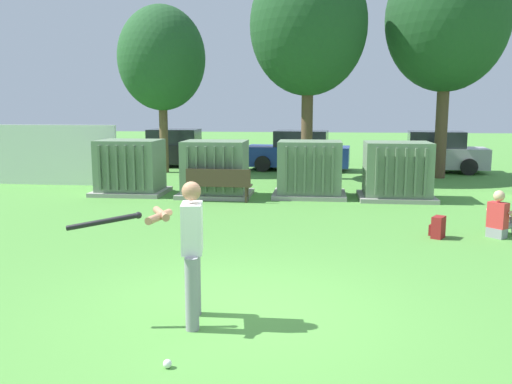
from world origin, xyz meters
name	(u,v)px	position (x,y,z in m)	size (l,w,h in m)	color
ground_plane	(241,311)	(0.00, 0.00, 0.00)	(96.00, 96.00, 0.00)	#51933D
fence_panel	(47,155)	(-8.06, 10.50, 1.00)	(4.80, 0.12, 2.00)	white
transformer_west	(130,168)	(-4.63, 8.94, 0.79)	(2.10, 1.70, 1.62)	#9E9B93
transformer_mid_west	(215,169)	(-2.03, 8.83, 0.79)	(2.10, 1.70, 1.62)	#9E9B93
transformer_mid_east	(310,170)	(0.71, 9.06, 0.79)	(2.10, 1.70, 1.62)	#9E9B93
transformer_east	(397,172)	(3.17, 8.91, 0.79)	(2.10, 1.70, 1.62)	#9E9B93
park_bench	(219,182)	(-1.76, 7.92, 0.54)	(1.81, 0.44, 0.92)	#4C3828
batter	(188,245)	(-0.58, -0.41, 0.98)	(1.62, 0.74, 1.74)	gray
sports_ball	(167,364)	(-0.52, -1.59, 0.04)	(0.09, 0.09, 0.09)	white
seated_spectator	(500,218)	(4.62, 4.58, 0.38)	(0.74, 0.74, 0.96)	gray
backpack	(438,227)	(3.36, 4.34, 0.21)	(0.36, 0.38, 0.44)	maroon
tree_left	(162,59)	(-5.12, 14.23, 4.42)	(3.37, 3.37, 6.44)	brown
tree_center_left	(308,26)	(0.53, 13.03, 5.38)	(4.11, 4.11, 7.85)	brown
tree_center_right	(447,19)	(5.38, 13.77, 5.64)	(4.30, 4.30, 8.22)	brown
parked_car_leftmost	(48,149)	(-10.81, 15.82, 0.75)	(4.23, 1.98, 1.62)	gray
parked_car_left_of_center	(172,149)	(-5.39, 16.34, 0.75)	(4.23, 1.98, 1.62)	black
parked_car_right_of_center	(299,152)	(0.14, 15.64, 0.75)	(4.32, 2.17, 1.62)	navy
parked_car_rightmost	(432,153)	(5.49, 15.64, 0.75)	(4.34, 2.21, 1.62)	#B2B2B7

